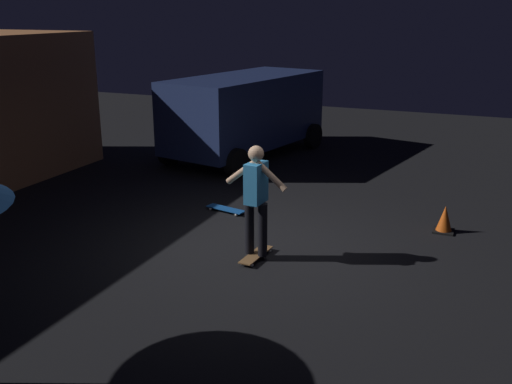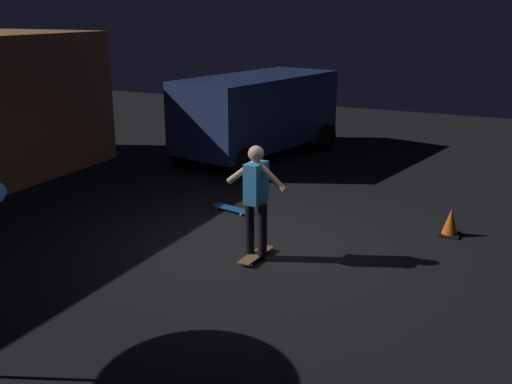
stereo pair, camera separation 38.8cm
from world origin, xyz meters
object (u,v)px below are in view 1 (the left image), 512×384
at_px(parked_van, 246,111).
at_px(traffic_cone, 445,220).
at_px(skateboard_ridden, 256,255).
at_px(skater, 256,193).
at_px(skateboard_spare, 226,209).

xyz_separation_m(parked_van, traffic_cone, (-3.63, -5.26, -0.95)).
distance_m(skateboard_ridden, skater, 0.98).
bearing_deg(traffic_cone, skateboard_ridden, 132.09).
height_order(skateboard_spare, skater, skater).
distance_m(skateboard_ridden, traffic_cone, 3.36).
relative_size(skateboard_spare, traffic_cone, 1.75).
distance_m(parked_van, skateboard_spare, 4.51).
bearing_deg(skater, skateboard_spare, 37.63).
relative_size(skateboard_ridden, skateboard_spare, 0.98).
bearing_deg(parked_van, skateboard_ridden, -154.83).
bearing_deg(skater, parked_van, 25.17).
bearing_deg(skateboard_ridden, traffic_cone, -47.91).
bearing_deg(skateboard_ridden, parked_van, 25.17).
height_order(parked_van, traffic_cone, parked_van).
distance_m(parked_van, traffic_cone, 6.45).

